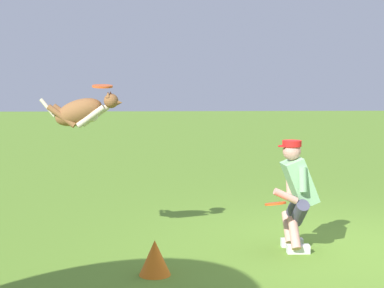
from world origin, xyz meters
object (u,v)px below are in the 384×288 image
Objects in this scene: person at (296,191)px; dog at (82,112)px; frisbee_flying at (102,86)px; training_cone at (155,258)px; frisbee_held at (275,204)px.

person is 1.30× the size of dog.
person is at bearing 174.81° from frisbee_flying.
frisbee_held is at bearing -156.41° from training_cone.
dog is at bearing -9.04° from person.
training_cone is at bearing 23.59° from frisbee_held.
frisbee_held reaches higher than training_cone.
frisbee_flying is 2.40m from frisbee_held.
frisbee_flying reaches higher than dog.
frisbee_flying is at bearing -13.22° from frisbee_held.
training_cone is (1.63, 0.84, -0.51)m from person.
frisbee_flying is (-0.24, 0.06, 0.30)m from dog.
frisbee_flying is at bearing -8.21° from person.
dog is 2.00m from training_cone.
frisbee_held is 0.66× the size of training_cone.
person is 1.91m from training_cone.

